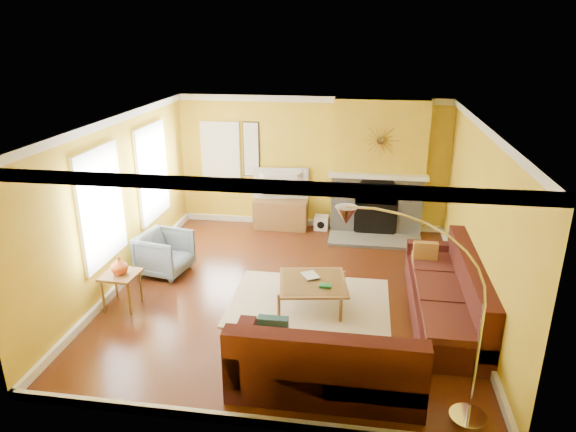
% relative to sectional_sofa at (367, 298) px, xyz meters
% --- Properties ---
extents(floor, '(5.50, 6.00, 0.02)m').
position_rel_sectional_sofa_xyz_m(floor, '(-1.20, 0.85, -0.46)').
color(floor, '#602B14').
rests_on(floor, ground).
extents(ceiling, '(5.50, 6.00, 0.02)m').
position_rel_sectional_sofa_xyz_m(ceiling, '(-1.20, 0.85, 2.26)').
color(ceiling, white).
rests_on(ceiling, ground).
extents(wall_back, '(5.50, 0.02, 2.70)m').
position_rel_sectional_sofa_xyz_m(wall_back, '(-1.20, 3.86, 0.90)').
color(wall_back, gold).
rests_on(wall_back, ground).
extents(wall_front, '(5.50, 0.02, 2.70)m').
position_rel_sectional_sofa_xyz_m(wall_front, '(-1.20, -2.16, 0.90)').
color(wall_front, gold).
rests_on(wall_front, ground).
extents(wall_left, '(0.02, 6.00, 2.70)m').
position_rel_sectional_sofa_xyz_m(wall_left, '(-3.96, 0.85, 0.90)').
color(wall_left, gold).
rests_on(wall_left, ground).
extents(wall_right, '(0.02, 6.00, 2.70)m').
position_rel_sectional_sofa_xyz_m(wall_right, '(1.56, 0.85, 0.90)').
color(wall_right, gold).
rests_on(wall_right, ground).
extents(baseboard, '(5.50, 6.00, 0.12)m').
position_rel_sectional_sofa_xyz_m(baseboard, '(-1.20, 0.85, -0.39)').
color(baseboard, white).
rests_on(baseboard, floor).
extents(crown_molding, '(5.50, 6.00, 0.12)m').
position_rel_sectional_sofa_xyz_m(crown_molding, '(-1.20, 0.85, 2.19)').
color(crown_molding, white).
rests_on(crown_molding, ceiling).
extents(window_left_near, '(0.06, 1.22, 1.72)m').
position_rel_sectional_sofa_xyz_m(window_left_near, '(-3.92, 2.15, 1.05)').
color(window_left_near, white).
rests_on(window_left_near, wall_left).
extents(window_left_far, '(0.06, 1.22, 1.72)m').
position_rel_sectional_sofa_xyz_m(window_left_far, '(-3.92, 0.25, 1.05)').
color(window_left_far, white).
rests_on(window_left_far, wall_left).
extents(window_back, '(0.82, 0.06, 1.22)m').
position_rel_sectional_sofa_xyz_m(window_back, '(-3.10, 3.81, 1.10)').
color(window_back, white).
rests_on(window_back, wall_back).
extents(wall_art, '(0.34, 0.04, 1.14)m').
position_rel_sectional_sofa_xyz_m(wall_art, '(-2.45, 3.82, 1.15)').
color(wall_art, white).
rests_on(wall_art, wall_back).
extents(fireplace, '(1.80, 0.40, 2.70)m').
position_rel_sectional_sofa_xyz_m(fireplace, '(0.15, 3.65, 0.90)').
color(fireplace, gray).
rests_on(fireplace, floor).
extents(mantel, '(1.92, 0.22, 0.08)m').
position_rel_sectional_sofa_xyz_m(mantel, '(0.15, 3.41, 0.80)').
color(mantel, white).
rests_on(mantel, fireplace).
extents(hearth, '(1.80, 0.70, 0.06)m').
position_rel_sectional_sofa_xyz_m(hearth, '(0.15, 3.10, -0.42)').
color(hearth, gray).
rests_on(hearth, floor).
extents(sunburst, '(0.70, 0.04, 0.70)m').
position_rel_sectional_sofa_xyz_m(sunburst, '(0.15, 3.42, 1.50)').
color(sunburst, olive).
rests_on(sunburst, fireplace).
extents(rug, '(2.40, 1.80, 0.02)m').
position_rel_sectional_sofa_xyz_m(rug, '(-0.85, 0.55, -0.44)').
color(rug, beige).
rests_on(rug, floor).
extents(sectional_sofa, '(3.10, 3.70, 0.90)m').
position_rel_sectional_sofa_xyz_m(sectional_sofa, '(0.00, 0.00, 0.00)').
color(sectional_sofa, '#471916').
rests_on(sectional_sofa, floor).
extents(coffee_table, '(1.14, 1.14, 0.39)m').
position_rel_sectional_sofa_xyz_m(coffee_table, '(-0.80, 0.50, -0.25)').
color(coffee_table, white).
rests_on(coffee_table, floor).
extents(media_console, '(1.10, 0.50, 0.61)m').
position_rel_sectional_sofa_xyz_m(media_console, '(-1.80, 3.60, -0.15)').
color(media_console, olive).
rests_on(media_console, floor).
extents(tv, '(1.15, 0.30, 0.65)m').
position_rel_sectional_sofa_xyz_m(tv, '(-1.80, 3.60, 0.48)').
color(tv, black).
rests_on(tv, media_console).
extents(subwoofer, '(0.28, 0.28, 0.28)m').
position_rel_sectional_sofa_xyz_m(subwoofer, '(-0.95, 3.63, -0.31)').
color(subwoofer, white).
rests_on(subwoofer, floor).
extents(armchair, '(0.92, 0.91, 0.72)m').
position_rel_sectional_sofa_xyz_m(armchair, '(-3.40, 1.20, -0.09)').
color(armchair, slate).
rests_on(armchair, floor).
extents(side_table, '(0.53, 0.53, 0.55)m').
position_rel_sectional_sofa_xyz_m(side_table, '(-3.60, 0.00, -0.17)').
color(side_table, olive).
rests_on(side_table, floor).
extents(vase, '(0.31, 0.31, 0.27)m').
position_rel_sectional_sofa_xyz_m(vase, '(-3.60, 0.00, 0.24)').
color(vase, '#D8591E').
rests_on(vase, side_table).
extents(book, '(0.32, 0.35, 0.03)m').
position_rel_sectional_sofa_xyz_m(book, '(-0.95, 0.60, -0.05)').
color(book, white).
rests_on(book, coffee_table).
extents(arc_lamp, '(1.47, 0.36, 2.34)m').
position_rel_sectional_sofa_xyz_m(arc_lamp, '(0.46, -1.70, 0.72)').
color(arc_lamp, silver).
rests_on(arc_lamp, floor).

